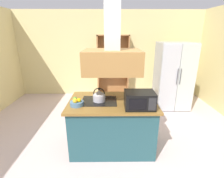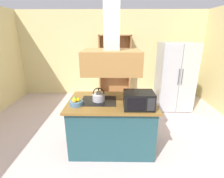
% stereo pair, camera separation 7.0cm
% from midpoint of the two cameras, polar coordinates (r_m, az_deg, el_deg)
% --- Properties ---
extents(ground_plane, '(7.80, 7.80, 0.00)m').
position_cam_midpoint_polar(ground_plane, '(3.26, -1.93, -19.50)').
color(ground_plane, beige).
extents(wall_back, '(6.00, 0.12, 2.70)m').
position_cam_midpoint_polar(wall_back, '(5.61, -1.40, 11.75)').
color(wall_back, beige).
rests_on(wall_back, ground).
extents(kitchen_island, '(1.50, 0.97, 0.90)m').
position_cam_midpoint_polar(kitchen_island, '(3.09, -0.60, -11.77)').
color(kitchen_island, '#224A52').
rests_on(kitchen_island, ground).
extents(range_hood, '(0.90, 0.70, 1.30)m').
position_cam_midpoint_polar(range_hood, '(2.68, -0.69, 12.03)').
color(range_hood, olive).
extents(refrigerator, '(0.90, 0.77, 1.79)m').
position_cam_midpoint_polar(refrigerator, '(4.84, 19.72, 4.13)').
color(refrigerator, '#AFB4B7').
rests_on(refrigerator, ground).
extents(dish_cabinet, '(1.00, 0.40, 1.97)m').
position_cam_midpoint_polar(dish_cabinet, '(5.47, -0.02, 6.57)').
color(dish_cabinet, '#9A683B').
rests_on(dish_cabinet, ground).
extents(kettle, '(0.21, 0.21, 0.24)m').
position_cam_midpoint_polar(kettle, '(2.86, -5.14, -2.25)').
color(kettle, '#B5B3C1').
rests_on(kettle, kitchen_island).
extents(cutting_board, '(0.37, 0.28, 0.02)m').
position_cam_midpoint_polar(cutting_board, '(3.18, 9.29, -1.97)').
color(cutting_board, '#B27E53').
rests_on(cutting_board, kitchen_island).
extents(microwave, '(0.46, 0.35, 0.26)m').
position_cam_midpoint_polar(microwave, '(2.62, 8.63, -3.70)').
color(microwave, black).
rests_on(microwave, kitchen_island).
extents(fruit_bowl, '(0.22, 0.22, 0.14)m').
position_cam_midpoint_polar(fruit_bowl, '(2.75, -12.70, -4.59)').
color(fruit_bowl, '#4C7299').
rests_on(fruit_bowl, kitchen_island).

